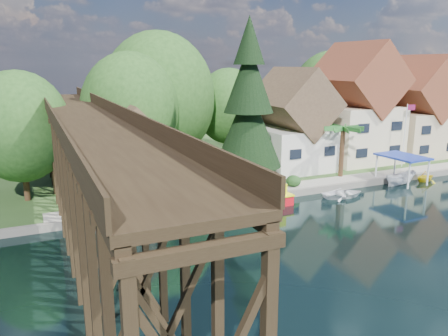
{
  "coord_description": "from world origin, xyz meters",
  "views": [
    {
      "loc": [
        -19.23,
        -24.31,
        11.83
      ],
      "look_at": [
        -5.67,
        6.0,
        3.89
      ],
      "focal_mm": 35.0,
      "sensor_mm": 36.0,
      "label": 1
    }
  ],
  "objects_px": {
    "flagpole": "(406,129)",
    "boat_yellow": "(426,176)",
    "house_left": "(292,127)",
    "house_center": "(355,111)",
    "boat_canopy": "(401,172)",
    "tugboat": "(272,197)",
    "trestle_bridge": "(87,164)",
    "shed": "(132,154)",
    "house_right": "(414,113)",
    "palm_tree": "(343,130)",
    "conifer": "(249,106)",
    "boat_white_a": "(343,193)"
  },
  "relations": [
    {
      "from": "house_right",
      "to": "house_left",
      "type": "bearing_deg",
      "value": -180.0
    },
    {
      "from": "conifer",
      "to": "boat_yellow",
      "type": "distance_m",
      "value": 20.13
    },
    {
      "from": "house_left",
      "to": "house_center",
      "type": "bearing_deg",
      "value": 3.18
    },
    {
      "from": "flagpole",
      "to": "house_right",
      "type": "bearing_deg",
      "value": 37.36
    },
    {
      "from": "flagpole",
      "to": "palm_tree",
      "type": "bearing_deg",
      "value": -175.0
    },
    {
      "from": "house_left",
      "to": "flagpole",
      "type": "height_order",
      "value": "house_left"
    },
    {
      "from": "house_left",
      "to": "palm_tree",
      "type": "relative_size",
      "value": 1.98
    },
    {
      "from": "boat_yellow",
      "to": "house_center",
      "type": "bearing_deg",
      "value": 4.6
    },
    {
      "from": "trestle_bridge",
      "to": "boat_yellow",
      "type": "relative_size",
      "value": 18.14
    },
    {
      "from": "house_left",
      "to": "boat_canopy",
      "type": "xyz_separation_m",
      "value": [
        7.1,
        -9.06,
        -3.85
      ]
    },
    {
      "from": "house_right",
      "to": "palm_tree",
      "type": "xyz_separation_m",
      "value": [
        -15.49,
        -5.45,
        -0.42
      ]
    },
    {
      "from": "boat_white_a",
      "to": "shed",
      "type": "bearing_deg",
      "value": 70.59
    },
    {
      "from": "trestle_bridge",
      "to": "tugboat",
      "type": "xyz_separation_m",
      "value": [
        15.12,
        1.45,
        -4.59
      ]
    },
    {
      "from": "conifer",
      "to": "boat_canopy",
      "type": "relative_size",
      "value": 3.24
    },
    {
      "from": "boat_white_a",
      "to": "boat_canopy",
      "type": "distance_m",
      "value": 7.96
    },
    {
      "from": "palm_tree",
      "to": "tugboat",
      "type": "distance_m",
      "value": 12.02
    },
    {
      "from": "trestle_bridge",
      "to": "boat_white_a",
      "type": "xyz_separation_m",
      "value": [
        22.25,
        0.86,
        -4.95
      ]
    },
    {
      "from": "house_right",
      "to": "boat_canopy",
      "type": "bearing_deg",
      "value": -140.27
    },
    {
      "from": "shed",
      "to": "tugboat",
      "type": "relative_size",
      "value": 2.21
    },
    {
      "from": "trestle_bridge",
      "to": "palm_tree",
      "type": "distance_m",
      "value": 26.07
    },
    {
      "from": "shed",
      "to": "flagpole",
      "type": "height_order",
      "value": "shed"
    },
    {
      "from": "house_left",
      "to": "house_center",
      "type": "xyz_separation_m",
      "value": [
        9.0,
        0.5,
        1.28
      ]
    },
    {
      "from": "shed",
      "to": "boat_yellow",
      "type": "distance_m",
      "value": 29.64
    },
    {
      "from": "boat_yellow",
      "to": "shed",
      "type": "bearing_deg",
      "value": 70.95
    },
    {
      "from": "trestle_bridge",
      "to": "flagpole",
      "type": "distance_m",
      "value": 35.5
    },
    {
      "from": "flagpole",
      "to": "boat_yellow",
      "type": "height_order",
      "value": "flagpole"
    },
    {
      "from": "house_right",
      "to": "shed",
      "type": "bearing_deg",
      "value": -177.61
    },
    {
      "from": "house_center",
      "to": "tugboat",
      "type": "bearing_deg",
      "value": -149.66
    },
    {
      "from": "palm_tree",
      "to": "boat_white_a",
      "type": "height_order",
      "value": "palm_tree"
    },
    {
      "from": "house_left",
      "to": "house_center",
      "type": "distance_m",
      "value": 9.1
    },
    {
      "from": "house_left",
      "to": "tugboat",
      "type": "height_order",
      "value": "house_left"
    },
    {
      "from": "boat_white_a",
      "to": "house_center",
      "type": "bearing_deg",
      "value": -36.21
    },
    {
      "from": "boat_canopy",
      "to": "tugboat",
      "type": "bearing_deg",
      "value": -178.77
    },
    {
      "from": "tugboat",
      "to": "conifer",
      "type": "bearing_deg",
      "value": 87.3
    },
    {
      "from": "boat_white_a",
      "to": "boat_canopy",
      "type": "height_order",
      "value": "boat_canopy"
    },
    {
      "from": "house_right",
      "to": "flagpole",
      "type": "xyz_separation_m",
      "value": [
        -6.05,
        -4.62,
        -0.95
      ]
    },
    {
      "from": "house_center",
      "to": "house_right",
      "type": "bearing_deg",
      "value": -3.18
    },
    {
      "from": "shed",
      "to": "conifer",
      "type": "height_order",
      "value": "conifer"
    },
    {
      "from": "boat_white_a",
      "to": "tugboat",
      "type": "bearing_deg",
      "value": 91.98
    },
    {
      "from": "trestle_bridge",
      "to": "house_center",
      "type": "distance_m",
      "value": 33.96
    },
    {
      "from": "conifer",
      "to": "palm_tree",
      "type": "height_order",
      "value": "conifer"
    },
    {
      "from": "house_center",
      "to": "conifer",
      "type": "relative_size",
      "value": 0.89
    },
    {
      "from": "house_center",
      "to": "conifer",
      "type": "bearing_deg",
      "value": -163.96
    },
    {
      "from": "shed",
      "to": "boat_canopy",
      "type": "bearing_deg",
      "value": -16.75
    },
    {
      "from": "shed",
      "to": "tugboat",
      "type": "height_order",
      "value": "shed"
    },
    {
      "from": "shed",
      "to": "flagpole",
      "type": "distance_m",
      "value": 30.13
    },
    {
      "from": "trestle_bridge",
      "to": "shed",
      "type": "relative_size",
      "value": 5.63
    },
    {
      "from": "trestle_bridge",
      "to": "house_center",
      "type": "relative_size",
      "value": 3.18
    },
    {
      "from": "trestle_bridge",
      "to": "boat_canopy",
      "type": "relative_size",
      "value": 9.19
    },
    {
      "from": "trestle_bridge",
      "to": "tugboat",
      "type": "relative_size",
      "value": 12.45
    }
  ]
}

